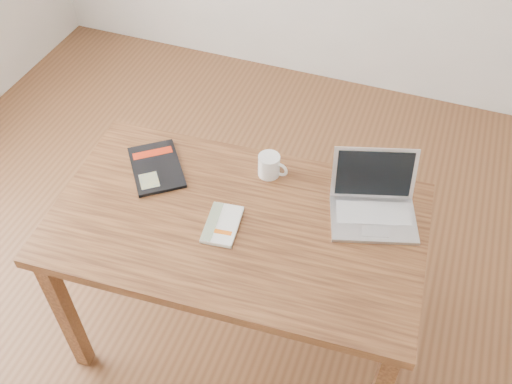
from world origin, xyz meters
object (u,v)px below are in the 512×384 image
(coffee_mug, at_px, (270,165))
(desk, at_px, (237,236))
(laptop, at_px, (374,202))
(white_guidebook, at_px, (222,224))
(black_guidebook, at_px, (156,167))

(coffee_mug, bearing_deg, desk, -88.79)
(desk, relative_size, laptop, 3.79)
(white_guidebook, bearing_deg, laptop, 20.22)
(coffee_mug, bearing_deg, black_guidebook, -155.29)
(desk, height_order, coffee_mug, coffee_mug)
(black_guidebook, relative_size, laptop, 0.90)
(desk, xyz_separation_m, black_guidebook, (-0.38, 0.14, 0.10))
(desk, bearing_deg, white_guidebook, -135.51)
(white_guidebook, distance_m, laptop, 0.53)
(white_guidebook, distance_m, coffee_mug, 0.31)
(desk, xyz_separation_m, laptop, (0.43, 0.20, 0.13))
(desk, distance_m, laptop, 0.50)
(coffee_mug, bearing_deg, laptop, 1.50)
(desk, height_order, black_guidebook, black_guidebook)
(white_guidebook, relative_size, black_guidebook, 0.61)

